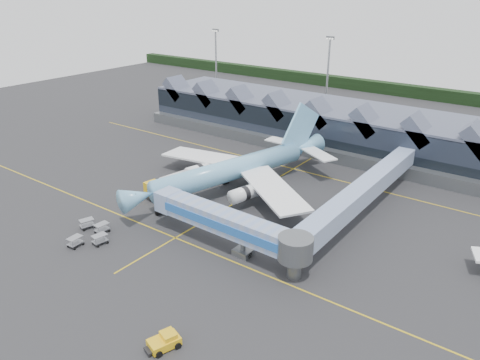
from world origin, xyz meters
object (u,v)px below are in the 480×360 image
Objects in this scene: fuel_truck at (173,182)px; main_airliner at (237,168)px; jet_bridge at (236,227)px; pushback_tug at (164,341)px.

main_airliner is at bearing 53.85° from fuel_truck.
fuel_truck is (-22.24, 9.82, -2.14)m from jet_bridge.
jet_bridge is 6.65× the size of pushback_tug.
main_airliner is 22.70m from jet_bridge.
pushback_tug is at bearing -74.00° from jet_bridge.
jet_bridge is at bearing -13.95° from fuel_truck.
fuel_truck is (-8.69, -8.39, -2.24)m from main_airliner.
jet_bridge is at bearing -38.59° from main_airliner.
main_airliner is 12.29m from fuel_truck.
fuel_truck is at bearing 151.96° from pushback_tug.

